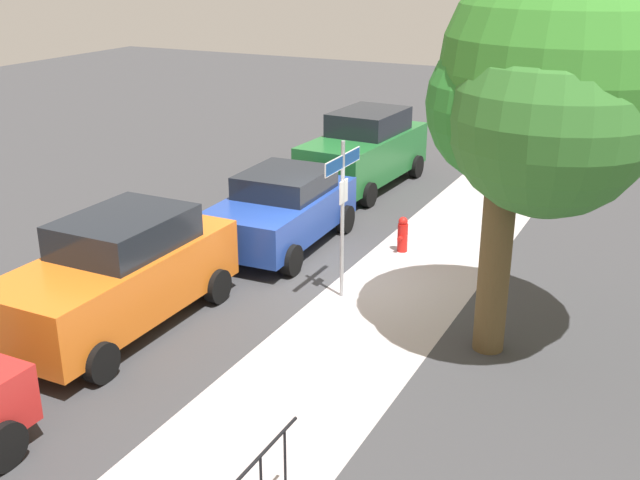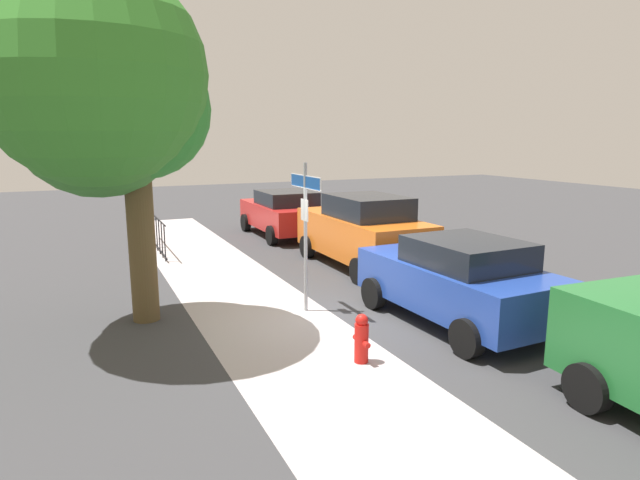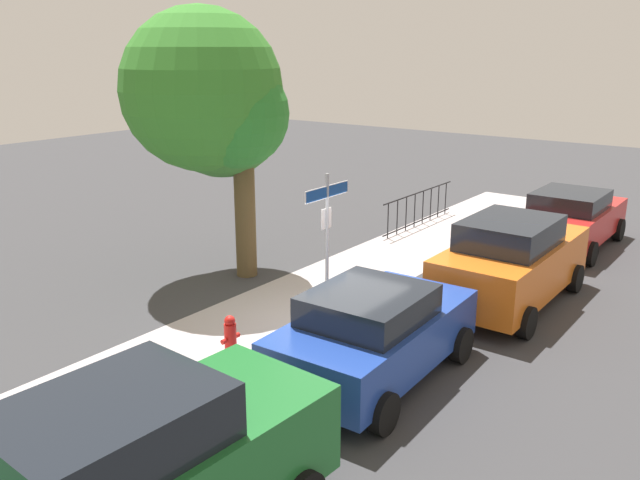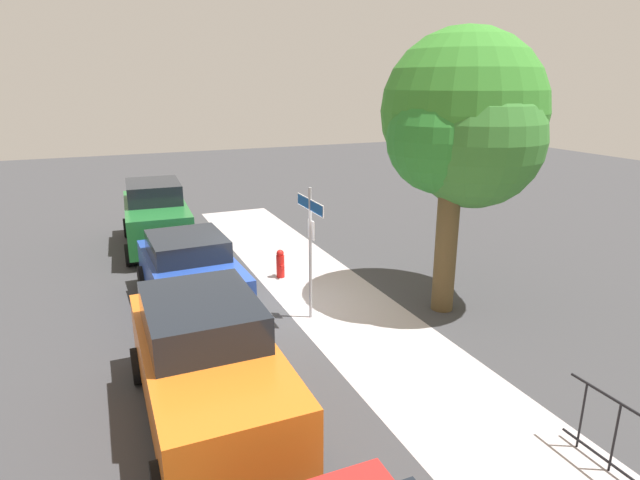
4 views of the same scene
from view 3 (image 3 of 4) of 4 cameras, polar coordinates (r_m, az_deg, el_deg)
The scene contains 10 objects.
ground_plane at distance 13.25m, azimuth 0.47°, elevation -7.50°, with size 60.00×60.00×0.00m, color #38383A.
sidewalk_strip at distance 15.46m, azimuth 0.99°, elevation -3.93°, with size 24.00×2.60×0.00m, color #ACA3A4.
street_sign at distance 13.26m, azimuth 0.62°, elevation 1.84°, with size 1.42×0.07×2.96m.
shade_tree at distance 15.49m, azimuth -9.22°, elevation 11.74°, with size 3.89×3.79×6.28m.
car_green at distance 7.55m, azimuth -15.77°, elevation -19.34°, with size 4.67×2.21×2.06m.
car_blue at distance 11.00m, azimuth 4.69°, elevation -7.97°, with size 4.10×2.23×1.63m.
car_orange at distance 14.64m, azimuth 16.23°, elevation -1.75°, with size 4.58×2.09×1.94m.
car_red at distance 19.48m, azimuth 20.84°, elevation 1.81°, with size 4.23×2.17×1.60m.
iron_fence at distance 20.72m, azimuth 8.55°, elevation 2.78°, with size 4.22×0.04×1.07m.
fire_hydrant at distance 12.02m, azimuth -7.76°, elevation -8.24°, with size 0.42×0.22×0.78m.
Camera 3 is at (-9.77, -7.17, 5.35)m, focal length 36.99 mm.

